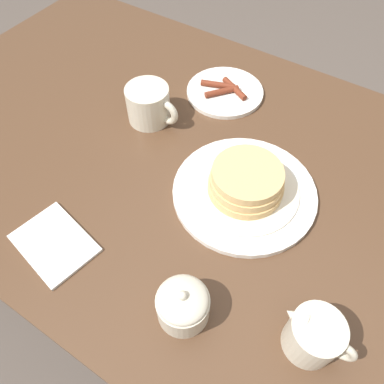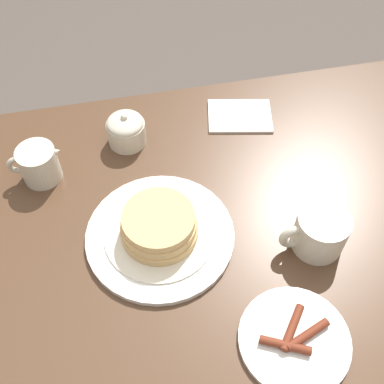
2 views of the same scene
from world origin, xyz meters
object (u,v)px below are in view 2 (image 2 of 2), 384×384
Objects in this scene: pancake_plate at (160,230)px; sugar_bowl at (126,130)px; creamer_pitcher at (39,164)px; side_plate_bacon at (294,339)px; coffee_mug at (319,232)px; napkin at (240,116)px.

pancake_plate is 3.39× the size of sugar_bowl.
creamer_pitcher is (0.21, -0.19, 0.02)m from pancake_plate.
side_plate_bacon is at bearing 127.02° from pancake_plate.
pancake_plate is 2.21× the size of coffee_mug.
creamer_pitcher is 0.44m from napkin.
pancake_plate is 0.36m from napkin.
side_plate_bacon is 0.51m from napkin.
coffee_mug is at bearing 97.74° from napkin.
coffee_mug is at bearing -120.39° from side_plate_bacon.
creamer_pitcher is at bearing -28.65° from coffee_mug.
sugar_bowl reaches higher than pancake_plate.
sugar_bowl is 0.26m from napkin.
creamer_pitcher is at bearing 10.88° from napkin.
coffee_mug is (-0.27, 0.07, 0.02)m from pancake_plate.
sugar_bowl reaches higher than napkin.
creamer_pitcher reaches higher than pancake_plate.
sugar_bowl is 0.51× the size of napkin.
sugar_bowl is at bearing -67.14° from side_plate_bacon.
side_plate_bacon is at bearing 132.01° from creamer_pitcher.
napkin is (-0.43, -0.08, -0.04)m from creamer_pitcher.
creamer_pitcher is at bearing 18.88° from sugar_bowl.
creamer_pitcher reaches higher than side_plate_bacon.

